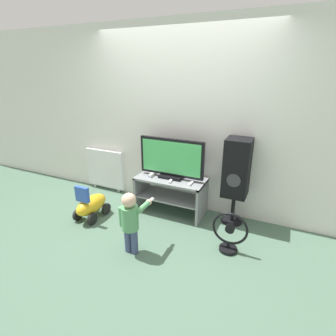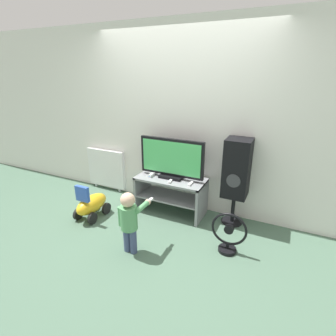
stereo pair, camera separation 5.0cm
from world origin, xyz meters
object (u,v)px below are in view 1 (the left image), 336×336
at_px(game_console, 152,174).
at_px(speaker_tower, 237,170).
at_px(child, 131,218).
at_px(floor_fan, 229,234).
at_px(remote_secondary, 170,181).
at_px(television, 171,159).
at_px(remote_primary, 191,184).
at_px(ride_on_toy, 91,205).
at_px(radiator, 106,169).

bearing_deg(game_console, speaker_tower, 6.28).
distance_m(child, speaker_tower, 1.47).
height_order(speaker_tower, floor_fan, speaker_tower).
height_order(remote_secondary, speaker_tower, speaker_tower).
bearing_deg(floor_fan, television, 150.07).
relative_size(television, child, 1.26).
bearing_deg(remote_secondary, remote_primary, 7.76).
bearing_deg(remote_primary, ride_on_toy, -157.17).
xyz_separation_m(remote_primary, radiator, (-1.66, 0.32, -0.16)).
bearing_deg(remote_secondary, ride_on_toy, -153.37).
bearing_deg(radiator, television, -9.31).
relative_size(remote_primary, remote_secondary, 0.97).
xyz_separation_m(child, floor_fan, (1.00, 0.47, -0.21)).
relative_size(television, game_console, 4.85).
bearing_deg(television, remote_secondary, -70.71).
xyz_separation_m(remote_primary, speaker_tower, (0.55, 0.18, 0.22)).
bearing_deg(television, remote_primary, -17.47).
height_order(child, ride_on_toy, child).
bearing_deg(television, radiator, 170.69).
distance_m(television, child, 1.10).
xyz_separation_m(child, speaker_tower, (0.91, 1.12, 0.33)).
bearing_deg(game_console, child, -75.74).
relative_size(ride_on_toy, radiator, 0.76).
relative_size(remote_secondary, floor_fan, 0.27).
bearing_deg(child, ride_on_toy, 156.54).
xyz_separation_m(speaker_tower, ride_on_toy, (-1.82, -0.72, -0.57)).
bearing_deg(remote_primary, child, -110.90).
xyz_separation_m(child, radiator, (-1.30, 1.25, -0.05)).
bearing_deg(game_console, remote_secondary, -16.29).
height_order(game_console, remote_primary, game_console).
height_order(game_console, ride_on_toy, game_console).
height_order(remote_primary, speaker_tower, speaker_tower).
bearing_deg(speaker_tower, child, -129.08).
relative_size(television, ride_on_toy, 1.72).
bearing_deg(radiator, speaker_tower, -3.55).
height_order(child, speaker_tower, speaker_tower).
bearing_deg(radiator, remote_secondary, -14.64).
xyz_separation_m(television, remote_secondary, (0.05, -0.14, -0.27)).
distance_m(television, speaker_tower, 0.89).
distance_m(television, radiator, 1.41).
bearing_deg(remote_primary, speaker_tower, 18.55).
height_order(remote_secondary, child, child).
bearing_deg(speaker_tower, remote_secondary, -164.98).
xyz_separation_m(television, game_console, (-0.28, -0.05, -0.26)).
relative_size(television, radiator, 1.30).
height_order(floor_fan, ride_on_toy, ride_on_toy).
distance_m(speaker_tower, radiator, 2.25).
xyz_separation_m(remote_secondary, ride_on_toy, (-0.99, -0.50, -0.34)).
xyz_separation_m(floor_fan, ride_on_toy, (-1.91, -0.08, -0.02)).
bearing_deg(remote_secondary, speaker_tower, 15.02).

